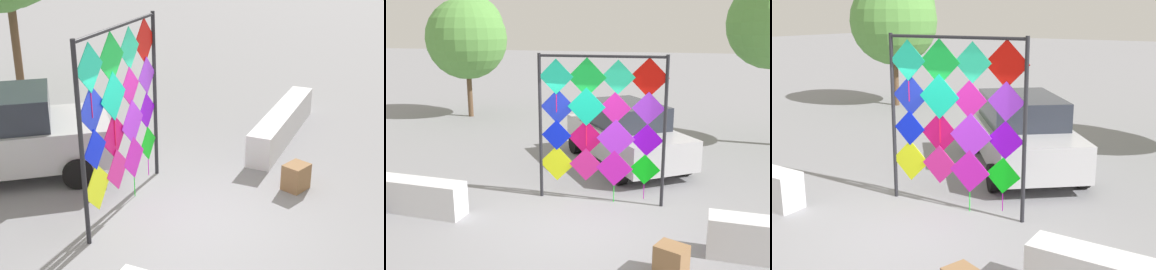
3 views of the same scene
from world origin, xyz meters
TOP-DOWN VIEW (x-y plane):
  - ground at (0.00, 0.00)m, footprint 120.00×120.00m
  - kite_display_rack at (0.05, 1.34)m, footprint 2.68×0.26m
  - parked_car at (0.04, 4.21)m, footprint 4.07×4.46m
  - cardboard_box_large at (1.80, -1.19)m, footprint 0.55×0.49m
  - tree_palm_like at (-7.44, 9.01)m, footprint 3.24×3.40m

SIDE VIEW (x-z plane):
  - ground at x=0.00m, z-range 0.00..0.00m
  - cardboard_box_large at x=1.80m, z-range 0.00..0.48m
  - parked_car at x=0.04m, z-range 0.01..1.66m
  - kite_display_rack at x=0.05m, z-range 0.20..3.37m
  - tree_palm_like at x=-7.44m, z-range 0.82..5.74m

